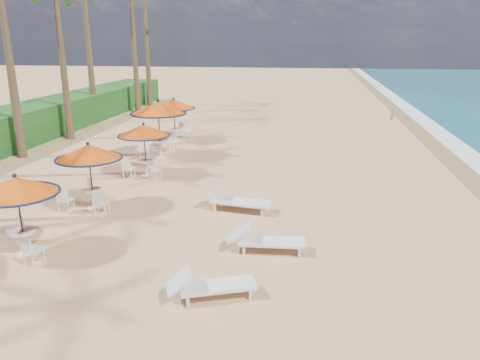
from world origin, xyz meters
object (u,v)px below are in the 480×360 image
object	(u,v)px
station_0	(17,193)
lounger_mid	(264,240)
station_1	(88,160)
lounger_near	(208,285)
station_2	(144,137)
lounger_far	(234,199)
station_4	(175,108)
station_3	(158,115)

from	to	relation	value
station_0	lounger_mid	size ratio (longest dim) A/B	1.06
station_0	station_1	world-z (taller)	station_1
station_0	lounger_near	distance (m)	5.46
station_0	lounger_mid	xyz separation A→B (m)	(6.03, 1.10, -1.31)
station_2	lounger_far	distance (m)	5.49
station_4	lounger_mid	size ratio (longest dim) A/B	1.15
station_0	station_1	xyz separation A→B (m)	(0.16, 3.45, -0.03)
station_3	lounger_mid	bearing A→B (deg)	-57.77
station_4	lounger_near	bearing A→B (deg)	-71.23
station_2	lounger_far	xyz separation A→B (m)	(4.16, -3.37, -1.21)
lounger_far	station_4	bearing A→B (deg)	124.63
station_0	station_1	bearing A→B (deg)	87.36
lounger_mid	lounger_near	bearing A→B (deg)	-114.01
station_1	station_4	xyz separation A→B (m)	(-0.25, 10.53, 0.17)
station_0	lounger_near	world-z (taller)	station_0
station_4	lounger_far	distance (m)	11.21
station_3	lounger_mid	distance (m)	11.17
lounger_mid	station_0	bearing A→B (deg)	-173.28
lounger_near	station_4	bearing A→B (deg)	87.59
station_0	lounger_near	bearing A→B (deg)	-14.85
station_3	lounger_far	xyz separation A→B (m)	(4.62, -6.47, -1.59)
station_4	lounger_far	size ratio (longest dim) A/B	1.02
station_2	lounger_mid	size ratio (longest dim) A/B	1.06
station_4	station_3	bearing A→B (deg)	-86.24
station_4	lounger_near	size ratio (longest dim) A/B	1.19
station_0	station_2	distance (m)	7.38
station_2	lounger_near	world-z (taller)	station_2
station_2	station_3	bearing A→B (deg)	98.39
station_1	station_3	world-z (taller)	station_3
station_2	station_4	size ratio (longest dim) A/B	0.93
station_1	station_2	distance (m)	3.93
station_2	station_0	bearing A→B (deg)	-94.63
station_1	station_2	size ratio (longest dim) A/B	1.02
station_1	lounger_mid	xyz separation A→B (m)	(5.87, -2.35, -1.28)
station_3	lounger_near	bearing A→B (deg)	-67.13
station_0	station_4	bearing A→B (deg)	90.38
station_0	station_3	bearing A→B (deg)	89.24
station_0	lounger_far	world-z (taller)	station_0
station_3	station_2	bearing A→B (deg)	-81.61
station_4	lounger_far	world-z (taller)	station_4
station_2	lounger_mid	world-z (taller)	station_2
station_1	lounger_near	size ratio (longest dim) A/B	1.12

